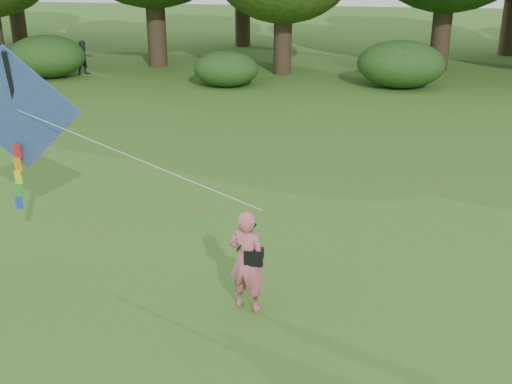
# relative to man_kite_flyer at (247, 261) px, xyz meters

# --- Properties ---
(ground) EXTENTS (100.00, 100.00, 0.00)m
(ground) POSITION_rel_man_kite_flyer_xyz_m (0.57, -0.57, -0.87)
(ground) COLOR #265114
(ground) RESTS_ON ground
(man_kite_flyer) EXTENTS (0.73, 0.59, 1.74)m
(man_kite_flyer) POSITION_rel_man_kite_flyer_xyz_m (0.00, 0.00, 0.00)
(man_kite_flyer) COLOR #C35C67
(man_kite_flyer) RESTS_ON ground
(bystander_left) EXTENTS (0.89, 0.91, 1.49)m
(bystander_left) POSITION_rel_man_kite_flyer_xyz_m (-10.05, 17.98, -0.13)
(bystander_left) COLOR #2A2E39
(bystander_left) RESTS_ON ground
(crossbody_bag) EXTENTS (0.43, 0.20, 0.70)m
(crossbody_bag) POSITION_rel_man_kite_flyer_xyz_m (0.12, -0.03, 0.11)
(crossbody_bag) COLOR black
(crossbody_bag) RESTS_ON ground
(flying_kite) EXTENTS (5.81, 1.75, 3.13)m
(flying_kite) POSITION_rel_man_kite_flyer_xyz_m (-4.35, 1.36, 1.95)
(flying_kite) COLOR #24439E
(flying_kite) RESTS_ON ground
(shrub_band) EXTENTS (39.15, 3.22, 1.88)m
(shrub_band) POSITION_rel_man_kite_flyer_xyz_m (-0.15, 17.03, -0.01)
(shrub_band) COLOR #264919
(shrub_band) RESTS_ON ground
(fallen_leaves) EXTENTS (9.23, 15.19, 0.01)m
(fallen_leaves) POSITION_rel_man_kite_flyer_xyz_m (0.41, 3.66, -0.87)
(fallen_leaves) COLOR brown
(fallen_leaves) RESTS_ON ground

